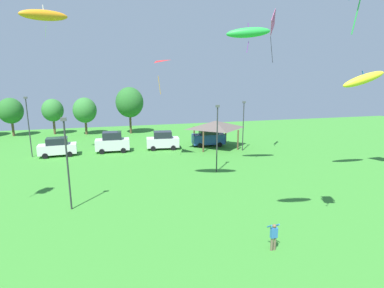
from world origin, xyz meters
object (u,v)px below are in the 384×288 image
light_post_3 (67,159)px  treeline_tree_2 (53,110)px  kite_flying_1 (248,33)px  parked_car_second_from_left (112,142)px  light_post_2 (217,135)px  person_standing_mid_field (274,235)px  parked_car_leftmost (57,147)px  light_post_1 (243,123)px  parked_car_third_from_left (163,140)px  treeline_tree_4 (130,102)px  treeline_tree_3 (85,110)px  kite_flying_9 (363,79)px  kite_flying_0 (44,15)px  treeline_tree_1 (11,111)px  park_pavilion (215,125)px  kite_flying_5 (273,24)px  parked_car_rightmost_in_row (208,137)px  light_post_0 (28,124)px  kite_flying_2 (154,71)px

light_post_3 → treeline_tree_2: size_ratio=1.12×
kite_flying_1 → parked_car_second_from_left: bearing=134.1°
light_post_2 → treeline_tree_2: light_post_2 is taller
person_standing_mid_field → parked_car_leftmost: 28.65m
parked_car_leftmost → light_post_1: bearing=-12.3°
kite_flying_1 → light_post_1: bearing=65.6°
parked_car_third_from_left → treeline_tree_4: 13.91m
light_post_2 → kite_flying_1: bearing=-26.6°
kite_flying_1 → treeline_tree_3: kite_flying_1 is taller
kite_flying_9 → parked_car_leftmost: bearing=152.3°
kite_flying_0 → treeline_tree_1: bearing=118.9°
park_pavilion → light_post_2: size_ratio=0.92×
kite_flying_5 → park_pavilion: size_ratio=0.91×
kite_flying_9 → treeline_tree_3: (-26.30, 29.13, -4.99)m
treeline_tree_3 → light_post_2: bearing=-61.1°
parked_car_leftmost → parked_car_rightmost_in_row: bearing=-2.7°
light_post_2 → treeline_tree_3: (-13.81, 25.01, 0.29)m
person_standing_mid_field → park_pavilion: park_pavilion is taller
light_post_2 → light_post_3: 14.00m
treeline_tree_2 → kite_flying_0: bearing=-80.1°
light_post_3 → treeline_tree_2: bearing=100.6°
parked_car_third_from_left → treeline_tree_3: bearing=133.2°
parked_car_second_from_left → parked_car_rightmost_in_row: 12.71m
treeline_tree_4 → light_post_1: bearing=-51.8°
light_post_2 → treeline_tree_3: 28.57m
parked_car_third_from_left → light_post_2: size_ratio=0.66×
treeline_tree_2 → light_post_2: bearing=-54.6°
light_post_1 → kite_flying_1: bearing=-114.4°
light_post_0 → kite_flying_5: bearing=-15.6°
light_post_0 → treeline_tree_2: size_ratio=1.21×
parked_car_second_from_left → light_post_1: 16.67m
treeline_tree_1 → parked_car_leftmost: bearing=-60.3°
light_post_0 → treeline_tree_4: bearing=46.0°
treeline_tree_2 → treeline_tree_3: 5.36m
kite_flying_2 → light_post_3: kite_flying_2 is taller
parked_car_rightmost_in_row → light_post_0: bearing=-175.7°
kite_flying_0 → light_post_2: 22.55m
kite_flying_9 → parked_car_leftmost: size_ratio=0.92×
kite_flying_9 → treeline_tree_1: bearing=140.7°
parked_car_third_from_left → treeline_tree_2: size_ratio=0.74×
kite_flying_1 → light_post_0: size_ratio=0.57×
kite_flying_1 → parked_car_rightmost_in_row: size_ratio=0.90×
kite_flying_2 → parked_car_rightmost_in_row: kite_flying_2 is taller
treeline_tree_2 → light_post_0: bearing=-90.4°
kite_flying_2 → parked_car_leftmost: 15.55m
parked_car_third_from_left → park_pavilion: 7.30m
kite_flying_5 → light_post_1: 11.94m
treeline_tree_4 → kite_flying_5: bearing=-55.0°
parked_car_second_from_left → treeline_tree_4: 13.70m
kite_flying_0 → kite_flying_5: (23.62, -6.55, -0.87)m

